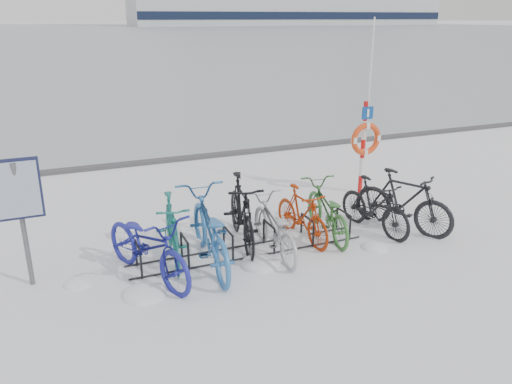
{
  "coord_description": "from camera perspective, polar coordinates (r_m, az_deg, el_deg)",
  "views": [
    {
      "loc": [
        -2.73,
        -6.95,
        3.68
      ],
      "look_at": [
        0.37,
        0.6,
        0.81
      ],
      "focal_mm": 35.0,
      "sensor_mm": 36.0,
      "label": 1
    }
  ],
  "objects": [
    {
      "name": "bike_3",
      "position": [
        8.4,
        -1.67,
        -2.12
      ],
      "size": [
        0.91,
        2.08,
        1.21
      ],
      "primitive_type": "imported",
      "rotation": [
        0.0,
        0.0,
        -0.18
      ],
      "color": "black",
      "rests_on": "ground"
    },
    {
      "name": "lifebuoy_station",
      "position": [
        10.87,
        12.39,
        5.94
      ],
      "size": [
        0.71,
        0.22,
        3.68
      ],
      "color": "red",
      "rests_on": "ground"
    },
    {
      "name": "bike_8",
      "position": [
        9.37,
        16.5,
        -0.85
      ],
      "size": [
        1.35,
        1.92,
        1.14
      ],
      "primitive_type": "imported",
      "rotation": [
        0.0,
        0.0,
        0.48
      ],
      "color": "black",
      "rests_on": "ground"
    },
    {
      "name": "ground",
      "position": [
        8.33,
        -0.8,
        -6.86
      ],
      "size": [
        900.0,
        900.0,
        0.0
      ],
      "primitive_type": "plane",
      "color": "white",
      "rests_on": "ground"
    },
    {
      "name": "bike_7",
      "position": [
        9.2,
        13.42,
        -1.37
      ],
      "size": [
        0.77,
        1.73,
        1.01
      ],
      "primitive_type": "imported",
      "rotation": [
        0.0,
        0.0,
        0.18
      ],
      "color": "black",
      "rests_on": "ground"
    },
    {
      "name": "bike_2",
      "position": [
        7.76,
        -5.42,
        -4.15
      ],
      "size": [
        0.95,
        2.32,
        1.19
      ],
      "primitive_type": "imported",
      "rotation": [
        0.0,
        0.0,
        3.07
      ],
      "color": "#2C67A8",
      "rests_on": "ground"
    },
    {
      "name": "bike_1",
      "position": [
        8.03,
        -9.61,
        -4.02
      ],
      "size": [
        0.71,
        1.81,
        1.06
      ],
      "primitive_type": "imported",
      "rotation": [
        0.0,
        0.0,
        -0.12
      ],
      "color": "#16655D",
      "rests_on": "ground"
    },
    {
      "name": "ice_sheet",
      "position": [
        162.01,
        -22.38,
        16.71
      ],
      "size": [
        400.0,
        298.0,
        0.02
      ],
      "primitive_type": "cube",
      "color": "#99A4AD",
      "rests_on": "ground"
    },
    {
      "name": "snow_drifts",
      "position": [
        8.05,
        -1.48,
        -7.82
      ],
      "size": [
        5.8,
        1.88,
        0.23
      ],
      "color": "white",
      "rests_on": "ground"
    },
    {
      "name": "bike_4",
      "position": [
        8.13,
        2.04,
        -3.84
      ],
      "size": [
        0.71,
        1.84,
        0.95
      ],
      "primitive_type": "imported",
      "rotation": [
        0.0,
        0.0,
        3.1
      ],
      "color": "#9FA3A6",
      "rests_on": "ground"
    },
    {
      "name": "bike_rack",
      "position": [
        8.25,
        -0.81,
        -5.73
      ],
      "size": [
        4.0,
        0.48,
        0.46
      ],
      "color": "black",
      "rests_on": "ground"
    },
    {
      "name": "quay_edge",
      "position": [
        13.63,
        -9.99,
        3.63
      ],
      "size": [
        400.0,
        0.25,
        0.1
      ],
      "primitive_type": "cube",
      "color": "#3F3F42",
      "rests_on": "ground"
    },
    {
      "name": "bike_6",
      "position": [
        8.9,
        8.07,
        -1.86
      ],
      "size": [
        0.9,
        1.93,
        0.97
      ],
      "primitive_type": "imported",
      "rotation": [
        0.0,
        0.0,
        3.0
      ],
      "color": "#31692D",
      "rests_on": "ground"
    },
    {
      "name": "bike_0",
      "position": [
        7.52,
        -12.29,
        -5.71
      ],
      "size": [
        1.46,
        2.21,
        1.1
      ],
      "primitive_type": "imported",
      "rotation": [
        0.0,
        0.0,
        0.39
      ],
      "color": "navy",
      "rests_on": "ground"
    },
    {
      "name": "bike_5",
      "position": [
        8.67,
        5.27,
        -2.38
      ],
      "size": [
        0.61,
        1.63,
        0.96
      ],
      "primitive_type": "imported",
      "rotation": [
        0.0,
        0.0,
        0.1
      ],
      "color": "#A02A08",
      "rests_on": "ground"
    },
    {
      "name": "info_board",
      "position": [
        7.54,
        -25.54,
        -0.49
      ],
      "size": [
        0.63,
        0.24,
        1.89
      ],
      "rotation": [
        0.0,
        0.0,
        0.01
      ],
      "color": "#595B5E",
      "rests_on": "ground"
    }
  ]
}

